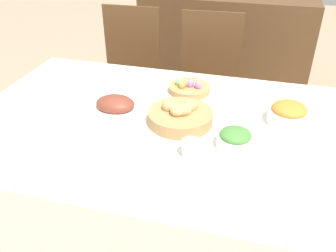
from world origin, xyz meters
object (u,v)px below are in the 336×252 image
at_px(egg_basket, 189,88).
at_px(green_salad_bowl, 235,139).
at_px(bread_basket, 180,115).
at_px(chair_far_center, 207,84).
at_px(carrot_bowl, 289,114).
at_px(spoon, 163,179).
at_px(dinner_plate, 113,170).
at_px(chair_far_left, 129,75).
at_px(sideboard, 224,50).
at_px(ham_platter, 115,105).
at_px(knife, 155,178).
at_px(butter_dish, 74,126).
at_px(fork, 74,164).
at_px(drinking_cup, 190,148).

relative_size(egg_basket, green_salad_bowl, 1.45).
bearing_deg(green_salad_bowl, bread_basket, 154.29).
height_order(chair_far_center, egg_basket, chair_far_center).
distance_m(carrot_bowl, spoon, 0.69).
height_order(carrot_bowl, dinner_plate, carrot_bowl).
height_order(chair_far_left, sideboard, chair_far_left).
bearing_deg(carrot_bowl, bread_basket, -165.10).
relative_size(sideboard, dinner_plate, 5.38).
relative_size(bread_basket, carrot_bowl, 1.61).
distance_m(chair_far_left, sideboard, 1.04).
xyz_separation_m(sideboard, ham_platter, (-0.32, -1.73, 0.31)).
xyz_separation_m(carrot_bowl, spoon, (-0.44, -0.53, -0.05)).
bearing_deg(carrot_bowl, egg_basket, 158.92).
xyz_separation_m(sideboard, bread_basket, (0.01, -1.77, 0.32)).
bearing_deg(ham_platter, sideboard, 79.42).
height_order(egg_basket, knife, egg_basket).
bearing_deg(butter_dish, spoon, -25.62).
relative_size(egg_basket, knife, 1.25).
distance_m(bread_basket, butter_dish, 0.48).
height_order(bread_basket, spoon, bread_basket).
xyz_separation_m(green_salad_bowl, butter_dish, (-0.70, -0.05, -0.02)).
relative_size(chair_far_left, butter_dish, 7.51).
bearing_deg(sideboard, dinner_plate, -94.04).
relative_size(chair_far_left, fork, 5.70).
bearing_deg(chair_far_left, knife, -67.00).
relative_size(fork, drinking_cup, 2.45).
relative_size(dinner_plate, knife, 1.56).
bearing_deg(butter_dish, drinking_cup, -6.04).
distance_m(chair_far_left, egg_basket, 0.87).
distance_m(sideboard, fork, 2.22).
height_order(ham_platter, green_salad_bowl, green_salad_bowl).
bearing_deg(butter_dish, chair_far_left, 98.67).
distance_m(knife, drinking_cup, 0.20).
bearing_deg(egg_basket, dinner_plate, -100.50).
bearing_deg(drinking_cup, chair_far_left, 121.35).
height_order(egg_basket, fork, egg_basket).
distance_m(chair_far_center, spoon, 1.35).
xyz_separation_m(fork, knife, (0.33, 0.00, 0.00)).
height_order(egg_basket, carrot_bowl, carrot_bowl).
distance_m(chair_far_center, carrot_bowl, 0.97).
xyz_separation_m(carrot_bowl, knife, (-0.47, -0.53, -0.05)).
xyz_separation_m(carrot_bowl, fork, (-0.80, -0.53, -0.05)).
bearing_deg(butter_dish, chair_far_center, 68.98).
height_order(sideboard, green_salad_bowl, sideboard).
bearing_deg(green_salad_bowl, egg_basket, 122.97).
xyz_separation_m(egg_basket, fork, (-0.30, -0.72, -0.02)).
bearing_deg(knife, chair_far_center, 88.88).
relative_size(bread_basket, fork, 1.67).
xyz_separation_m(chair_far_left, carrot_bowl, (1.08, -0.80, 0.28)).
height_order(chair_far_left, ham_platter, chair_far_left).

